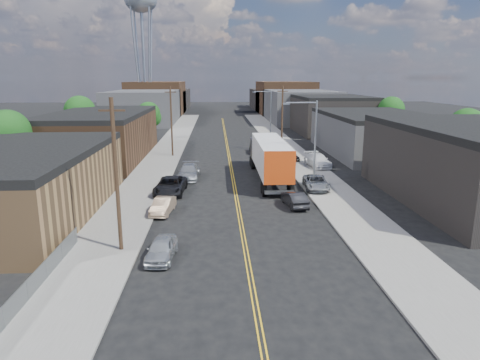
{
  "coord_description": "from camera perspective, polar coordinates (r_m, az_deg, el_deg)",
  "views": [
    {
      "loc": [
        -1.87,
        -16.74,
        11.13
      ],
      "look_at": [
        0.17,
        19.3,
        2.5
      ],
      "focal_mm": 32.0,
      "sensor_mm": 36.0,
      "label": 1
    }
  ],
  "objects": [
    {
      "name": "ground",
      "position": [
        77.56,
        -1.83,
        5.19
      ],
      "size": [
        260.0,
        260.0,
        0.0
      ],
      "primitive_type": "plane",
      "color": "black",
      "rests_on": "ground"
    },
    {
      "name": "centerline",
      "position": [
        62.76,
        -1.48,
        3.23
      ],
      "size": [
        0.32,
        120.0,
        0.01
      ],
      "primitive_type": "cube",
      "color": "gold",
      "rests_on": "ground"
    },
    {
      "name": "sidewalk_left",
      "position": [
        63.18,
        -10.14,
        3.16
      ],
      "size": [
        5.0,
        140.0,
        0.15
      ],
      "primitive_type": "cube",
      "color": "slate",
      "rests_on": "ground"
    },
    {
      "name": "sidewalk_right",
      "position": [
        63.74,
        7.1,
        3.36
      ],
      "size": [
        5.0,
        140.0,
        0.15
      ],
      "primitive_type": "cube",
      "color": "slate",
      "rests_on": "ground"
    },
    {
      "name": "warehouse_tan",
      "position": [
        39.2,
        -27.45,
        -0.36
      ],
      "size": [
        12.0,
        22.0,
        5.6
      ],
      "color": "brown",
      "rests_on": "ground"
    },
    {
      "name": "warehouse_brown",
      "position": [
        63.33,
        -18.06,
        5.69
      ],
      "size": [
        12.0,
        26.0,
        6.6
      ],
      "color": "#482E1D",
      "rests_on": "ground"
    },
    {
      "name": "industrial_right_a",
      "position": [
        44.46,
        29.3,
        1.9
      ],
      "size": [
        14.0,
        22.0,
        7.1
      ],
      "color": "black",
      "rests_on": "ground"
    },
    {
      "name": "industrial_right_b",
      "position": [
        67.61,
        17.56,
        5.96
      ],
      "size": [
        14.0,
        24.0,
        6.1
      ],
      "color": "#323234",
      "rests_on": "ground"
    },
    {
      "name": "industrial_right_c",
      "position": [
        92.19,
        11.91,
        8.6
      ],
      "size": [
        14.0,
        22.0,
        7.6
      ],
      "color": "black",
      "rests_on": "ground"
    },
    {
      "name": "skyline_left_a",
      "position": [
        113.42,
        -12.61,
        9.53
      ],
      "size": [
        16.0,
        30.0,
        8.0
      ],
      "primitive_type": "cube",
      "color": "#323234",
      "rests_on": "ground"
    },
    {
      "name": "skyline_right_a",
      "position": [
        114.08,
        7.93,
        9.74
      ],
      "size": [
        16.0,
        30.0,
        8.0
      ],
      "primitive_type": "cube",
      "color": "#323234",
      "rests_on": "ground"
    },
    {
      "name": "skyline_left_b",
      "position": [
        138.07,
        -10.97,
        10.66
      ],
      "size": [
        16.0,
        26.0,
        10.0
      ],
      "primitive_type": "cube",
      "color": "#482E1D",
      "rests_on": "ground"
    },
    {
      "name": "skyline_right_b",
      "position": [
        138.61,
        5.95,
        10.84
      ],
      "size": [
        16.0,
        26.0,
        10.0
      ],
      "primitive_type": "cube",
      "color": "#482E1D",
      "rests_on": "ground"
    },
    {
      "name": "skyline_left_c",
      "position": [
        157.97,
        -10.0,
        10.48
      ],
      "size": [
        16.0,
        40.0,
        7.0
      ],
      "primitive_type": "cube",
      "color": "black",
      "rests_on": "ground"
    },
    {
      "name": "skyline_right_c",
      "position": [
        158.44,
        4.78,
        10.64
      ],
      "size": [
        16.0,
        40.0,
        7.0
      ],
      "primitive_type": "cube",
      "color": "black",
      "rests_on": "ground"
    },
    {
      "name": "water_tower",
      "position": [
        129.8,
        -13.07,
        21.77
      ],
      "size": [
        9.0,
        9.0,
        36.9
      ],
      "color": "gray",
      "rests_on": "ground"
    },
    {
      "name": "streetlight_near",
      "position": [
        43.19,
        9.5,
        5.54
      ],
      "size": [
        3.39,
        0.25,
        9.0
      ],
      "color": "gray",
      "rests_on": "ground"
    },
    {
      "name": "streetlight_far",
      "position": [
        77.54,
        3.83,
        9.13
      ],
      "size": [
        3.39,
        0.25,
        9.0
      ],
      "color": "gray",
      "rests_on": "ground"
    },
    {
      "name": "utility_pole_left_near",
      "position": [
        28.12,
        -16.16,
        0.6
      ],
      "size": [
        1.6,
        0.26,
        10.0
      ],
      "color": "black",
      "rests_on": "ground"
    },
    {
      "name": "utility_pole_left_far",
      "position": [
        62.35,
        -9.13,
        7.77
      ],
      "size": [
        1.6,
        0.26,
        10.0
      ],
      "color": "black",
      "rests_on": "ground"
    },
    {
      "name": "utility_pole_right",
      "position": [
        65.79,
        5.64,
        8.16
      ],
      "size": [
        1.6,
        0.26,
        10.0
      ],
      "color": "black",
      "rests_on": "ground"
    },
    {
      "name": "chainlink_fence",
      "position": [
        24.74,
        -26.52,
        -13.12
      ],
      "size": [
        0.05,
        16.0,
        1.22
      ],
      "color": "slate",
      "rests_on": "ground"
    },
    {
      "name": "tree_left_near",
      "position": [
        52.03,
        -28.44,
        5.26
      ],
      "size": [
        4.85,
        4.76,
        7.91
      ],
      "color": "black",
      "rests_on": "ground"
    },
    {
      "name": "tree_left_mid",
      "position": [
        75.27,
        -20.51,
        8.31
      ],
      "size": [
        5.1,
        5.04,
        8.37
      ],
      "color": "black",
      "rests_on": "ground"
    },
    {
      "name": "tree_left_far",
      "position": [
        79.93,
        -12.05,
        8.45
      ],
      "size": [
        4.35,
        4.2,
        6.97
      ],
      "color": "black",
      "rests_on": "ground"
    },
    {
      "name": "tree_right_near",
      "position": [
        61.97,
        27.97,
        6.09
      ],
      "size": [
        4.6,
        4.48,
        7.44
      ],
      "color": "black",
      "rests_on": "ground"
    },
    {
      "name": "tree_right_far",
      "position": [
        83.33,
        19.53,
        8.59
      ],
      "size": [
        4.85,
        4.76,
        7.91
      ],
      "color": "black",
      "rests_on": "ground"
    },
    {
      "name": "semi_truck",
      "position": [
        48.41,
        3.83,
        3.26
      ],
      "size": [
        3.03,
        17.36,
        4.55
      ],
      "rotation": [
        0.0,
        0.0,
        -0.01
      ],
      "color": "silver",
      "rests_on": "ground"
    },
    {
      "name": "car_left_a",
      "position": [
        27.6,
        -10.44,
        -9.03
      ],
      "size": [
        1.95,
        4.14,
        1.37
      ],
      "primitive_type": "imported",
      "rotation": [
        0.0,
        0.0,
        -0.09
      ],
      "color": "#B7BBBD",
      "rests_on": "ground"
    },
    {
      "name": "car_left_b",
      "position": [
        36.56,
        -10.23,
        -3.4
      ],
      "size": [
        1.93,
        4.21,
        1.34
      ],
      "primitive_type": "imported",
      "rotation": [
        0.0,
        0.0,
        -0.13
      ],
      "color": "#957B62",
      "rests_on": "ground"
    },
    {
      "name": "car_left_c",
      "position": [
        42.53,
        -9.25,
        -0.76
      ],
      "size": [
        3.1,
        6.07,
        1.64
      ],
      "primitive_type": "imported",
      "rotation": [
        0.0,
        0.0,
        -0.06
      ],
      "color": "black",
      "rests_on": "ground"
    },
    {
      "name": "car_left_d",
      "position": [
        48.63,
        -6.86,
        1.1
      ],
      "size": [
        2.55,
        5.69,
        1.62
      ],
      "primitive_type": "imported",
      "rotation": [
        0.0,
        0.0,
        -0.05
      ],
      "color": "#989A9D",
      "rests_on": "ground"
    },
    {
      "name": "car_right_oncoming",
      "position": [
        38.2,
        7.26,
        -2.53
      ],
      "size": [
        1.97,
        4.32,
        1.37
      ],
      "primitive_type": "imported",
      "rotation": [
        0.0,
        0.0,
        3.27
      ],
      "color": "black",
      "rests_on": "ground"
    },
    {
      "name": "car_right_lot_a",
      "position": [
        43.93,
        10.11,
        -0.31
      ],
      "size": [
        2.69,
        5.13,
        1.38
      ],
      "primitive_type": "imported",
      "rotation": [
        0.0,
        0.0,
        -0.08
      ],
      "color": "#96989B",
      "rests_on": "sidewalk_right"
    },
    {
      "name": "car_right_lot_b",
      "position": [
        55.23,
        10.31,
        2.61
      ],
      "size": [
        2.93,
        5.8,
        1.61
      ],
      "primitive_type": "imported",
      "rotation": [
        0.0,
        0.0,
        0.12
      ],
      "color": "silver",
      "rests_on": "sidewalk_right"
    },
    {
      "name": "car_right_lot_c",
      "position": [
        58.83,
        6.68,
        3.27
      ],
      "size": [
        2.43,
        4.23,
        1.35
      ],
      "primitive_type": "imported",
      "rotation": [
        0.0,
        0.0,
        0.22
      ],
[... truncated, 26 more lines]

